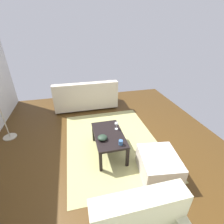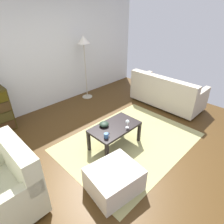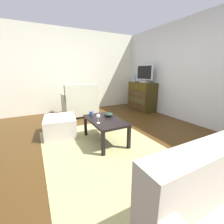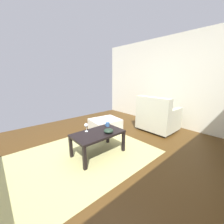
{
  "view_description": "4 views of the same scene",
  "coord_description": "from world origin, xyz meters",
  "px_view_note": "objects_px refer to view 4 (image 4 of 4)",
  "views": [
    {
      "loc": [
        -2.53,
        0.47,
        2.26
      ],
      "look_at": [
        0.17,
        -0.19,
        0.75
      ],
      "focal_mm": 26.34,
      "sensor_mm": 36.0,
      "label": 1
    },
    {
      "loc": [
        -2.15,
        -2.06,
        2.38
      ],
      "look_at": [
        -0.18,
        -0.1,
        0.79
      ],
      "focal_mm": 30.77,
      "sensor_mm": 36.0,
      "label": 2
    },
    {
      "loc": [
        2.24,
        -1.15,
        1.28
      ],
      "look_at": [
        0.02,
        0.03,
        0.58
      ],
      "focal_mm": 23.76,
      "sensor_mm": 36.0,
      "label": 3
    },
    {
      "loc": [
        1.29,
        1.86,
        1.42
      ],
      "look_at": [
        -0.27,
        0.1,
        0.82
      ],
      "focal_mm": 22.17,
      "sensor_mm": 36.0,
      "label": 4
    }
  ],
  "objects_px": {
    "bowl_decorative": "(109,131)",
    "armchair": "(157,117)",
    "wine_glass": "(86,125)",
    "mug": "(108,124)",
    "ottoman": "(105,126)",
    "coffee_table": "(98,135)"
  },
  "relations": [
    {
      "from": "bowl_decorative",
      "to": "armchair",
      "type": "bearing_deg",
      "value": -177.9
    },
    {
      "from": "wine_glass",
      "to": "armchair",
      "type": "distance_m",
      "value": 2.04
    },
    {
      "from": "mug",
      "to": "bowl_decorative",
      "type": "distance_m",
      "value": 0.35
    },
    {
      "from": "wine_glass",
      "to": "ottoman",
      "type": "distance_m",
      "value": 1.05
    },
    {
      "from": "coffee_table",
      "to": "wine_glass",
      "type": "relative_size",
      "value": 5.87
    },
    {
      "from": "armchair",
      "to": "ottoman",
      "type": "xyz_separation_m",
      "value": [
        1.17,
        -0.76,
        -0.18
      ]
    },
    {
      "from": "mug",
      "to": "armchair",
      "type": "relative_size",
      "value": 0.12
    },
    {
      "from": "mug",
      "to": "ottoman",
      "type": "distance_m",
      "value": 0.73
    },
    {
      "from": "wine_glass",
      "to": "mug",
      "type": "distance_m",
      "value": 0.48
    },
    {
      "from": "mug",
      "to": "ottoman",
      "type": "relative_size",
      "value": 0.16
    },
    {
      "from": "coffee_table",
      "to": "bowl_decorative",
      "type": "bearing_deg",
      "value": 133.43
    },
    {
      "from": "armchair",
      "to": "wine_glass",
      "type": "bearing_deg",
      "value": -7.4
    },
    {
      "from": "mug",
      "to": "ottoman",
      "type": "height_order",
      "value": "mug"
    },
    {
      "from": "mug",
      "to": "bowl_decorative",
      "type": "height_order",
      "value": "mug"
    },
    {
      "from": "coffee_table",
      "to": "mug",
      "type": "bearing_deg",
      "value": -158.53
    },
    {
      "from": "mug",
      "to": "bowl_decorative",
      "type": "relative_size",
      "value": 0.66
    },
    {
      "from": "ottoman",
      "to": "mug",
      "type": "bearing_deg",
      "value": 55.68
    },
    {
      "from": "armchair",
      "to": "ottoman",
      "type": "distance_m",
      "value": 1.41
    },
    {
      "from": "coffee_table",
      "to": "armchair",
      "type": "distance_m",
      "value": 1.89
    },
    {
      "from": "armchair",
      "to": "coffee_table",
      "type": "bearing_deg",
      "value": -2.37
    },
    {
      "from": "mug",
      "to": "armchair",
      "type": "bearing_deg",
      "value": 172.18
    },
    {
      "from": "coffee_table",
      "to": "wine_glass",
      "type": "bearing_deg",
      "value": -55.16
    }
  ]
}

